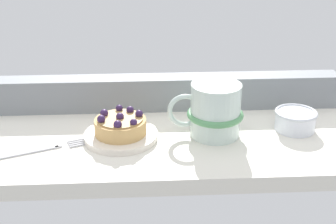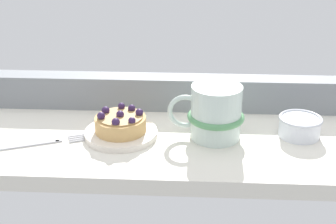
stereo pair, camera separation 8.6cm
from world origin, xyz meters
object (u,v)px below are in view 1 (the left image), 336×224
at_px(dessert_plate, 121,136).
at_px(dessert_fork, 44,149).
at_px(sugar_bowl, 295,120).
at_px(coffee_mug, 214,110).
at_px(raspberry_tart, 120,125).

distance_m(dessert_plate, dessert_fork, 0.14).
height_order(dessert_plate, sugar_bowl, sugar_bowl).
height_order(coffee_mug, dessert_fork, coffee_mug).
distance_m(coffee_mug, sugar_bowl, 0.16).
bearing_deg(sugar_bowl, coffee_mug, -176.94).
bearing_deg(coffee_mug, sugar_bowl, 3.06).
bearing_deg(dessert_fork, raspberry_tart, 15.46).
height_order(dessert_plate, dessert_fork, dessert_plate).
bearing_deg(dessert_plate, dessert_fork, -164.57).
distance_m(dessert_fork, sugar_bowl, 0.48).
bearing_deg(sugar_bowl, raspberry_tart, -176.60).
height_order(coffee_mug, sugar_bowl, coffee_mug).
bearing_deg(dessert_plate, coffee_mug, 3.74).
xyz_separation_m(raspberry_tart, coffee_mug, (0.18, 0.01, 0.02)).
bearing_deg(sugar_bowl, dessert_fork, -173.05).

